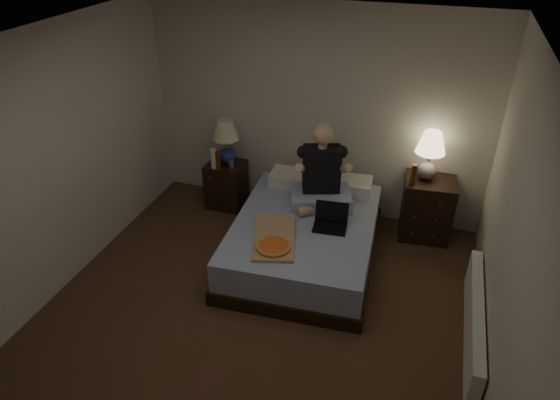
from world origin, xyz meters
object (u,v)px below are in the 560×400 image
(laptop, at_px, (330,219))
(pizza_box, at_px, (273,247))
(water_bottle, at_px, (214,159))
(beer_bottle_right, at_px, (414,174))
(lamp_right, at_px, (429,156))
(person, at_px, (322,167))
(radiator, at_px, (474,321))
(lamp_left, at_px, (226,142))
(nightstand_left, at_px, (227,185))
(nightstand_right, at_px, (427,208))
(beer_bottle_left, at_px, (218,160))
(soda_can, at_px, (231,165))
(bed, at_px, (304,239))

(laptop, xyz_separation_m, pizza_box, (-0.43, -0.53, -0.08))
(water_bottle, xyz_separation_m, beer_bottle_right, (2.33, 0.11, 0.12))
(lamp_right, distance_m, beer_bottle_right, 0.27)
(person, height_order, radiator, person)
(lamp_right, height_order, water_bottle, lamp_right)
(radiator, bearing_deg, lamp_left, 153.51)
(lamp_right, distance_m, radiator, 1.86)
(nightstand_left, height_order, nightstand_right, nightstand_right)
(beer_bottle_right, distance_m, laptop, 1.09)
(pizza_box, bearing_deg, nightstand_right, 31.14)
(beer_bottle_left, height_order, person, person)
(nightstand_left, bearing_deg, beer_bottle_left, -98.92)
(lamp_left, height_order, radiator, lamp_left)
(person, bearing_deg, nightstand_right, 5.38)
(nightstand_left, bearing_deg, lamp_right, 3.39)
(nightstand_left, xyz_separation_m, soda_can, (0.12, -0.08, 0.34))
(person, relative_size, radiator, 0.58)
(nightstand_right, relative_size, lamp_right, 1.28)
(water_bottle, distance_m, radiator, 3.35)
(soda_can, height_order, pizza_box, soda_can)
(lamp_right, distance_m, person, 1.19)
(nightstand_right, height_order, lamp_left, lamp_left)
(water_bottle, relative_size, beer_bottle_right, 1.09)
(lamp_right, relative_size, pizza_box, 0.74)
(lamp_right, bearing_deg, person, -153.98)
(bed, height_order, lamp_left, lamp_left)
(lamp_left, relative_size, person, 0.60)
(laptop, bearing_deg, radiator, -28.31)
(nightstand_left, xyz_separation_m, laptop, (1.52, -0.82, 0.31))
(lamp_left, distance_m, soda_can, 0.28)
(nightstand_right, bearing_deg, laptop, -139.87)
(nightstand_right, relative_size, soda_can, 7.19)
(pizza_box, bearing_deg, laptop, 35.10)
(radiator, bearing_deg, person, 147.93)
(soda_can, bearing_deg, nightstand_right, 4.73)
(water_bottle, relative_size, soda_can, 2.50)
(pizza_box, height_order, radiator, pizza_box)
(water_bottle, bearing_deg, beer_bottle_right, 2.65)
(beer_bottle_left, xyz_separation_m, person, (1.33, -0.25, 0.24))
(beer_bottle_right, xyz_separation_m, radiator, (0.73, -1.40, -0.63))
(bed, height_order, radiator, bed)
(person, relative_size, laptop, 2.74)
(lamp_right, relative_size, soda_can, 5.60)
(soda_can, height_order, beer_bottle_left, beer_bottle_left)
(bed, xyz_separation_m, beer_bottle_right, (1.01, 0.73, 0.59))
(beer_bottle_right, xyz_separation_m, pizza_box, (-1.16, -1.31, -0.31))
(laptop, bearing_deg, beer_bottle_right, 41.50)
(nightstand_right, xyz_separation_m, water_bottle, (-2.52, -0.25, 0.35))
(nightstand_left, bearing_deg, pizza_box, -51.00)
(lamp_left, relative_size, laptop, 1.65)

